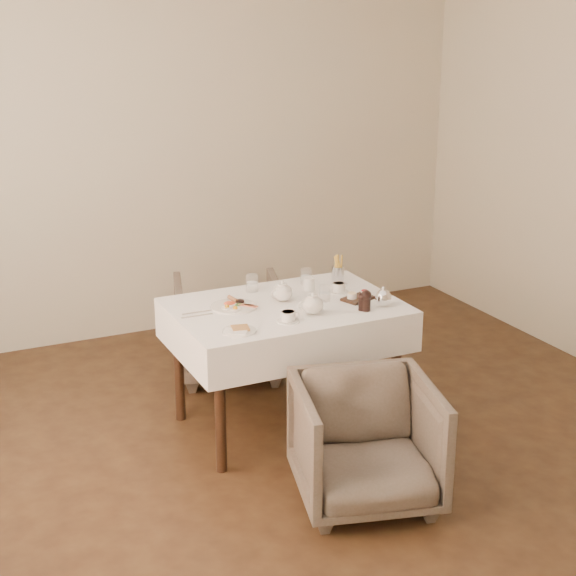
# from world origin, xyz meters

# --- Properties ---
(table) EXTENTS (1.28, 0.88, 0.75)m
(table) POSITION_xyz_m (-0.05, 0.61, 0.64)
(table) COLOR black
(table) RESTS_ON ground
(armchair_near) EXTENTS (0.84, 0.85, 0.63)m
(armchair_near) POSITION_xyz_m (-0.04, -0.30, 0.32)
(armchair_near) COLOR #4E4539
(armchair_near) RESTS_ON ground
(armchair_far) EXTENTS (0.87, 0.88, 0.65)m
(armchair_far) POSITION_xyz_m (-0.06, 1.48, 0.33)
(armchair_far) COLOR #4E4539
(armchair_far) RESTS_ON ground
(breakfast_plate) EXTENTS (0.26, 0.26, 0.03)m
(breakfast_plate) POSITION_xyz_m (-0.33, 0.70, 0.76)
(breakfast_plate) COLOR white
(breakfast_plate) RESTS_ON table
(side_plate) EXTENTS (0.19, 0.18, 0.02)m
(side_plate) POSITION_xyz_m (-0.46, 0.33, 0.76)
(side_plate) COLOR white
(side_plate) RESTS_ON table
(teapot_centre) EXTENTS (0.18, 0.15, 0.12)m
(teapot_centre) POSITION_xyz_m (-0.04, 0.68, 0.82)
(teapot_centre) COLOR white
(teapot_centre) RESTS_ON table
(teapot_front) EXTENTS (0.17, 0.14, 0.13)m
(teapot_front) POSITION_xyz_m (0.01, 0.40, 0.82)
(teapot_front) COLOR white
(teapot_front) RESTS_ON table
(creamer) EXTENTS (0.08, 0.08, 0.08)m
(creamer) POSITION_xyz_m (0.19, 0.79, 0.80)
(creamer) COLOR white
(creamer) RESTS_ON table
(teacup_near) EXTENTS (0.12, 0.12, 0.06)m
(teacup_near) POSITION_xyz_m (-0.16, 0.36, 0.78)
(teacup_near) COLOR white
(teacup_near) RESTS_ON table
(teacup_far) EXTENTS (0.12, 0.12, 0.06)m
(teacup_far) POSITION_xyz_m (0.33, 0.68, 0.78)
(teacup_far) COLOR white
(teacup_far) RESTS_ON table
(glass_left) EXTENTS (0.08, 0.08, 0.10)m
(glass_left) POSITION_xyz_m (-0.13, 0.92, 0.81)
(glass_left) COLOR silver
(glass_left) RESTS_ON table
(glass_mid) EXTENTS (0.07, 0.07, 0.09)m
(glass_mid) POSITION_xyz_m (0.18, 0.59, 0.80)
(glass_mid) COLOR silver
(glass_mid) RESTS_ON table
(glass_right) EXTENTS (0.08, 0.08, 0.10)m
(glass_right) POSITION_xyz_m (0.23, 0.91, 0.80)
(glass_right) COLOR silver
(glass_right) RESTS_ON table
(condiment_board) EXTENTS (0.21, 0.17, 0.05)m
(condiment_board) POSITION_xyz_m (0.36, 0.52, 0.77)
(condiment_board) COLOR black
(condiment_board) RESTS_ON table
(pepper_mill_left) EXTENTS (0.06, 0.06, 0.10)m
(pepper_mill_left) POSITION_xyz_m (0.30, 0.35, 0.81)
(pepper_mill_left) COLOR black
(pepper_mill_left) RESTS_ON table
(pepper_mill_right) EXTENTS (0.07, 0.07, 0.12)m
(pepper_mill_right) POSITION_xyz_m (0.31, 0.33, 0.82)
(pepper_mill_right) COLOR black
(pepper_mill_right) RESTS_ON table
(silver_pot) EXTENTS (0.13, 0.11, 0.12)m
(silver_pot) POSITION_xyz_m (0.43, 0.35, 0.82)
(silver_pot) COLOR white
(silver_pot) RESTS_ON table
(fries_cup) EXTENTS (0.08, 0.08, 0.16)m
(fries_cup) POSITION_xyz_m (0.44, 0.89, 0.83)
(fries_cup) COLOR silver
(fries_cup) RESTS_ON table
(cutlery_fork) EXTENTS (0.17, 0.02, 0.00)m
(cutlery_fork) POSITION_xyz_m (-0.55, 0.70, 0.76)
(cutlery_fork) COLOR silver
(cutlery_fork) RESTS_ON table
(cutlery_knife) EXTENTS (0.18, 0.02, 0.00)m
(cutlery_knife) POSITION_xyz_m (-0.57, 0.65, 0.76)
(cutlery_knife) COLOR silver
(cutlery_knife) RESTS_ON table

